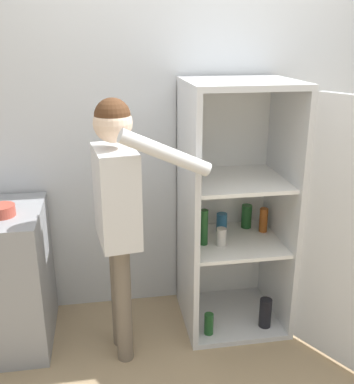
% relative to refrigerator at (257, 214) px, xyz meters
% --- Properties ---
extents(ground_plane, '(12.00, 12.00, 0.00)m').
position_rel_refrigerator_xyz_m(ground_plane, '(-0.40, -0.53, -0.81)').
color(ground_plane, tan).
extents(wall_back, '(7.00, 0.06, 2.55)m').
position_rel_refrigerator_xyz_m(wall_back, '(-0.40, 0.45, 0.47)').
color(wall_back, silver).
rests_on(wall_back, ground_plane).
extents(refrigerator, '(1.04, 1.22, 1.64)m').
position_rel_refrigerator_xyz_m(refrigerator, '(0.00, 0.00, 0.00)').
color(refrigerator, silver).
rests_on(refrigerator, ground_plane).
extents(person, '(0.64, 0.50, 1.58)m').
position_rel_refrigerator_xyz_m(person, '(-0.88, -0.15, 0.21)').
color(person, '#726656').
rests_on(person, ground_plane).
extents(bowl, '(0.15, 0.15, 0.07)m').
position_rel_refrigerator_xyz_m(bowl, '(-1.54, 0.01, 0.12)').
color(bowl, '#B24738').
rests_on(bowl, counter).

